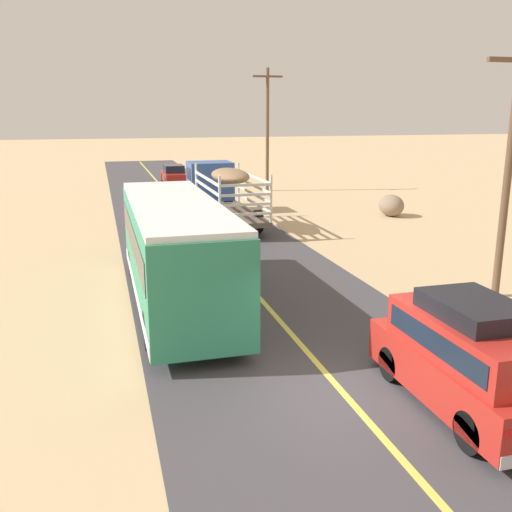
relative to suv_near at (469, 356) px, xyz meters
name	(u,v)px	position (x,y,z in m)	size (l,w,h in m)	color
ground_plane	(343,393)	(-2.10, 1.23, -1.15)	(240.00, 240.00, 0.00)	tan
road_surface	(343,393)	(-2.10, 1.23, -1.14)	(8.00, 120.00, 0.02)	#423F44
road_centre_line	(343,392)	(-2.10, 1.23, -1.13)	(0.16, 117.60, 0.00)	#D8CC4C
suv_near	(469,356)	(0.00, 0.00, 0.00)	(1.90, 4.62, 2.29)	#B2261E
livestock_truck	(217,186)	(-0.50, 22.14, 0.64)	(2.53, 9.70, 3.02)	#3359A5
bus	(176,250)	(-4.71, 7.87, 0.60)	(2.54, 10.00, 3.21)	#2D8C66
car_far	(174,175)	(-0.80, 38.68, -0.46)	(1.80, 4.40, 1.46)	#B2261E
power_pole_near	(509,165)	(5.32, 6.00, 3.06)	(2.20, 0.24, 7.85)	brown
power_pole_mid	(267,127)	(5.32, 32.07, 3.56)	(2.20, 0.24, 8.82)	brown
boulder_near_shoulder	(391,205)	(9.10, 19.96, -0.54)	(1.33, 1.70, 1.22)	#84705B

